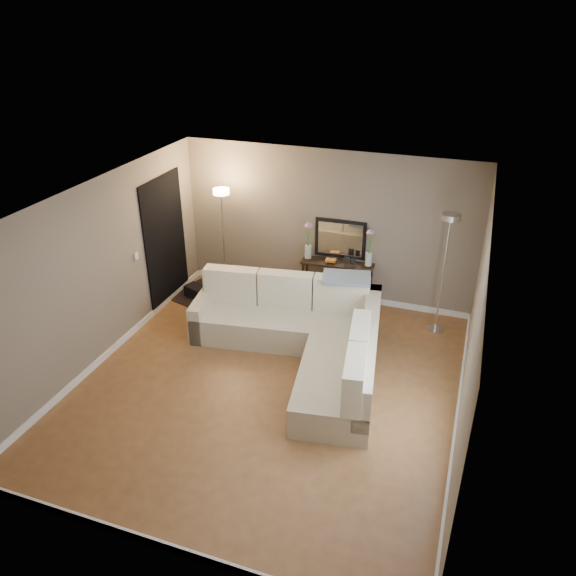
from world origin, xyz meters
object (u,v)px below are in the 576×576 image
(floor_lamp_lit, at_px, (223,221))
(floor_lamp_unlit, at_px, (446,251))
(console_table, at_px, (332,279))
(sectional_sofa, at_px, (305,334))

(floor_lamp_lit, distance_m, floor_lamp_unlit, 3.69)
(console_table, distance_m, floor_lamp_unlit, 2.08)
(sectional_sofa, relative_size, floor_lamp_unlit, 1.63)
(console_table, height_order, floor_lamp_lit, floor_lamp_lit)
(console_table, height_order, floor_lamp_unlit, floor_lamp_unlit)
(sectional_sofa, height_order, console_table, sectional_sofa)
(sectional_sofa, xyz_separation_m, floor_lamp_lit, (-1.94, 1.44, 0.98))
(console_table, bearing_deg, sectional_sofa, -87.78)
(floor_lamp_unlit, bearing_deg, console_table, 168.26)
(sectional_sofa, distance_m, floor_lamp_lit, 2.61)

